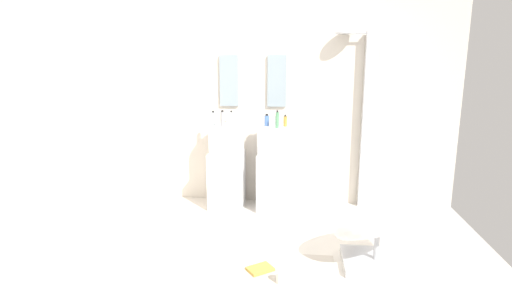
# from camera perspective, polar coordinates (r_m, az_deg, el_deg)

# --- Properties ---
(ground_plane) EXTENTS (4.80, 3.60, 0.04)m
(ground_plane) POSITION_cam_1_polar(r_m,az_deg,el_deg) (3.71, -3.36, -16.58)
(ground_plane) COLOR silver
(rear_partition) EXTENTS (4.80, 0.10, 2.60)m
(rear_partition) POSITION_cam_1_polar(r_m,az_deg,el_deg) (4.91, -0.36, 6.72)
(rear_partition) COLOR beige
(rear_partition) RESTS_ON ground_plane
(pedestal_sink_left) EXTENTS (0.42, 0.42, 1.09)m
(pedestal_sink_left) POSITION_cam_1_polar(r_m,az_deg,el_deg) (4.80, -4.17, -3.08)
(pedestal_sink_left) COLOR white
(pedestal_sink_left) RESTS_ON ground_plane
(pedestal_sink_right) EXTENTS (0.42, 0.42, 1.09)m
(pedestal_sink_right) POSITION_cam_1_polar(r_m,az_deg,el_deg) (4.73, 2.67, -3.28)
(pedestal_sink_right) COLOR white
(pedestal_sink_right) RESTS_ON ground_plane
(vanity_mirror_left) EXTENTS (0.22, 0.03, 0.60)m
(vanity_mirror_left) POSITION_cam_1_polar(r_m,az_deg,el_deg) (4.87, -3.84, 8.92)
(vanity_mirror_left) COLOR #8C9EA8
(vanity_mirror_right) EXTENTS (0.22, 0.03, 0.60)m
(vanity_mirror_right) POSITION_cam_1_polar(r_m,az_deg,el_deg) (4.81, 2.97, 8.89)
(vanity_mirror_right) COLOR #8C9EA8
(shower_column) EXTENTS (0.49, 0.24, 2.05)m
(shower_column) POSITION_cam_1_polar(r_m,az_deg,el_deg) (4.85, 15.42, 3.59)
(shower_column) COLOR #B7BABF
(shower_column) RESTS_ON ground_plane
(lounge_chair) EXTENTS (1.09, 1.10, 0.65)m
(lounge_chair) POSITION_cam_1_polar(r_m,az_deg,el_deg) (3.64, 16.85, -11.24)
(lounge_chair) COLOR #B7BABF
(lounge_chair) RESTS_ON ground_plane
(area_rug) EXTENTS (0.90, 0.76, 0.01)m
(area_rug) POSITION_cam_1_polar(r_m,az_deg,el_deg) (3.50, 3.58, -18.07)
(area_rug) COLOR beige
(area_rug) RESTS_ON ground_plane
(magazine_ochre) EXTENTS (0.25, 0.24, 0.02)m
(magazine_ochre) POSITION_cam_1_polar(r_m,az_deg,el_deg) (3.55, 0.59, -17.26)
(magazine_ochre) COLOR gold
(magazine_ochre) RESTS_ON area_rug
(coffee_mug) EXTENTS (0.08, 0.08, 0.09)m
(coffee_mug) POSITION_cam_1_polar(r_m,az_deg,el_deg) (3.37, 3.56, -18.33)
(coffee_mug) COLOR white
(coffee_mug) RESTS_ON area_rug
(soap_bottle_white) EXTENTS (0.04, 0.04, 0.15)m
(soap_bottle_white) POSITION_cam_1_polar(r_m,az_deg,el_deg) (4.81, -3.50, 3.73)
(soap_bottle_white) COLOR white
(soap_bottle_white) RESTS_ON pedestal_sink_left
(soap_bottle_blue) EXTENTS (0.06, 0.06, 0.14)m
(soap_bottle_blue) POSITION_cam_1_polar(r_m,az_deg,el_deg) (4.63, 1.55, 3.34)
(soap_bottle_blue) COLOR #4C72B7
(soap_bottle_blue) RESTS_ON pedestal_sink_right
(soap_bottle_grey) EXTENTS (0.05, 0.05, 0.19)m
(soap_bottle_grey) POSITION_cam_1_polar(r_m,az_deg,el_deg) (4.56, -4.76, 3.50)
(soap_bottle_grey) COLOR #99999E
(soap_bottle_grey) RESTS_ON pedestal_sink_left
(soap_bottle_amber) EXTENTS (0.04, 0.04, 0.13)m
(soap_bottle_amber) POSITION_cam_1_polar(r_m,az_deg,el_deg) (4.62, 4.16, 3.25)
(soap_bottle_amber) COLOR #C68C38
(soap_bottle_amber) RESTS_ON pedestal_sink_right
(soap_bottle_clear) EXTENTS (0.05, 0.05, 0.17)m
(soap_bottle_clear) POSITION_cam_1_polar(r_m,az_deg,el_deg) (4.71, -6.08, 3.60)
(soap_bottle_clear) COLOR silver
(soap_bottle_clear) RESTS_ON pedestal_sink_left
(soap_bottle_green) EXTENTS (0.04, 0.04, 0.20)m
(soap_bottle_green) POSITION_cam_1_polar(r_m,az_deg,el_deg) (4.49, 3.03, 3.43)
(soap_bottle_green) COLOR #59996B
(soap_bottle_green) RESTS_ON pedestal_sink_right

